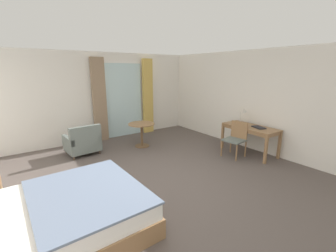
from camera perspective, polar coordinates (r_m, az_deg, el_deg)
ground at (r=4.64m, az=-1.38°, el=-14.54°), size 6.93×7.65×0.10m
wall_back at (r=7.35m, az=-17.39°, el=7.01°), size 6.53×0.12×2.70m
wall_right at (r=6.49m, az=22.77°, el=5.71°), size 0.12×7.25×2.70m
balcony_glass_door at (r=7.60m, az=-11.10°, el=6.37°), size 1.26×0.02×2.37m
curtain_panel_left at (r=7.19m, az=-17.00°, el=6.25°), size 0.41×0.10×2.54m
curtain_panel_right at (r=7.89m, az=-5.15°, el=7.45°), size 0.37×0.10×2.54m
bed at (r=3.49m, az=-26.57°, el=-20.25°), size 2.24×1.81×1.10m
writing_desk at (r=6.28m, az=20.10°, el=-0.83°), size 0.66×1.43×0.74m
desk_chair at (r=6.00m, az=16.88°, el=-2.71°), size 0.51×0.52×0.89m
desk_lamp at (r=6.46m, az=18.56°, el=3.16°), size 0.23×0.17×0.44m
closed_book at (r=6.15m, az=22.02°, el=-0.32°), size 0.29×0.38×0.03m
armchair_by_window at (r=6.30m, az=-20.76°, el=-3.95°), size 0.85×0.78×0.81m
round_cafe_table at (r=6.50m, az=-6.72°, el=-0.81°), size 0.75×0.75×0.68m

